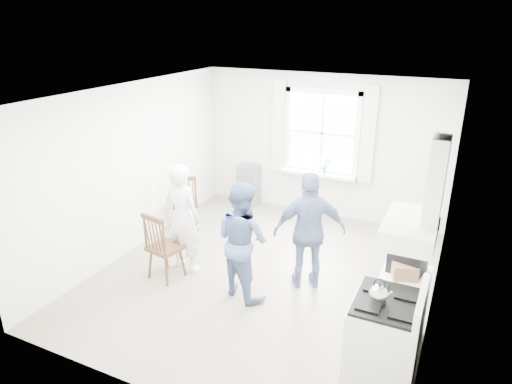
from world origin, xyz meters
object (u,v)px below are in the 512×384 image
windsor_chair_a (185,197)px  person_right (310,231)px  person_mid (242,240)px  gas_stove (384,340)px  stereo_stack (408,258)px  person_left (183,218)px  windsor_chair_b (158,240)px  low_cabinet (402,307)px

windsor_chair_a → person_right: 2.60m
person_mid → gas_stove: bearing=178.9°
stereo_stack → person_left: bearing=174.5°
gas_stove → person_mid: size_ratio=0.71×
gas_stove → person_right: 1.90m
windsor_chair_a → person_mid: (1.76, -1.30, 0.17)m
person_right → person_left: bearing=-17.3°
gas_stove → person_right: bearing=132.8°
gas_stove → stereo_stack: size_ratio=2.70×
windsor_chair_a → windsor_chair_b: (0.57, -1.51, 0.00)m
low_cabinet → stereo_stack: (-0.01, 0.03, 0.61)m
gas_stove → person_left: (-3.05, 1.03, 0.33)m
windsor_chair_b → gas_stove: bearing=-10.7°
low_cabinet → person_left: size_ratio=0.55×
low_cabinet → windsor_chair_a: 4.07m
low_cabinet → person_mid: person_mid is taller
person_mid → person_right: 0.91m
person_left → person_right: person_right is taller
gas_stove → windsor_chair_a: bearing=150.6°
stereo_stack → windsor_chair_b: stereo_stack is taller
low_cabinet → windsor_chair_b: size_ratio=0.88×
person_left → person_mid: size_ratio=1.02×
stereo_stack → windsor_chair_a: (-3.81, 1.38, -0.44)m
windsor_chair_a → person_right: size_ratio=0.62×
person_right → gas_stove: bearing=104.6°
person_mid → person_right: (0.72, 0.56, 0.03)m
windsor_chair_b → person_mid: 1.22m
gas_stove → stereo_stack: bearing=85.2°
windsor_chair_b → low_cabinet: bearing=1.7°
gas_stove → person_left: bearing=161.4°
windsor_chair_b → person_right: 2.07m
stereo_stack → low_cabinet: bearing=-71.4°
stereo_stack → windsor_chair_a: size_ratio=0.41×
windsor_chair_a → windsor_chair_b: bearing=-69.3°
person_right → windsor_chair_a: bearing=-44.8°
windsor_chair_a → person_left: 1.30m
stereo_stack → person_right: (-1.33, 0.64, -0.23)m
gas_stove → person_left: size_ratio=0.69×
gas_stove → windsor_chair_b: 3.24m
windsor_chair_b → person_left: person_left is taller
person_left → windsor_chair_b: bearing=78.9°
person_left → person_mid: (1.06, -0.22, -0.02)m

